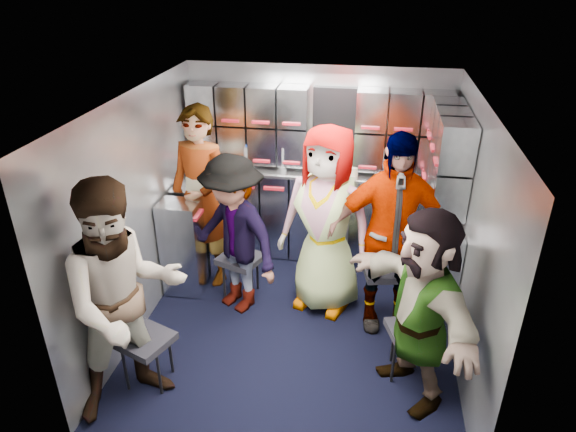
% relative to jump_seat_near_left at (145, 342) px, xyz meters
% --- Properties ---
extents(floor, '(3.00, 3.00, 0.00)m').
position_rel_jump_seat_near_left_xyz_m(floor, '(1.05, 0.89, -0.39)').
color(floor, black).
rests_on(floor, ground).
extents(wall_back, '(2.80, 0.04, 2.10)m').
position_rel_jump_seat_near_left_xyz_m(wall_back, '(1.05, 2.39, 0.66)').
color(wall_back, gray).
rests_on(wall_back, ground).
extents(wall_left, '(0.04, 3.00, 2.10)m').
position_rel_jump_seat_near_left_xyz_m(wall_left, '(-0.35, 0.89, 0.66)').
color(wall_left, gray).
rests_on(wall_left, ground).
extents(wall_right, '(0.04, 3.00, 2.10)m').
position_rel_jump_seat_near_left_xyz_m(wall_right, '(2.45, 0.89, 0.66)').
color(wall_right, gray).
rests_on(wall_right, ground).
extents(ceiling, '(2.80, 3.00, 0.02)m').
position_rel_jump_seat_near_left_xyz_m(ceiling, '(1.05, 0.89, 1.71)').
color(ceiling, silver).
rests_on(ceiling, wall_back).
extents(cart_bank_back, '(2.68, 0.38, 0.99)m').
position_rel_jump_seat_near_left_xyz_m(cart_bank_back, '(1.05, 2.18, 0.10)').
color(cart_bank_back, '#989EA7').
rests_on(cart_bank_back, ground).
extents(cart_bank_left, '(0.38, 0.76, 0.99)m').
position_rel_jump_seat_near_left_xyz_m(cart_bank_left, '(-0.14, 1.45, 0.10)').
color(cart_bank_left, '#989EA7').
rests_on(cart_bank_left, ground).
extents(counter, '(2.68, 0.42, 0.03)m').
position_rel_jump_seat_near_left_xyz_m(counter, '(1.05, 2.18, 0.62)').
color(counter, '#BABDC2').
rests_on(counter, cart_bank_back).
extents(locker_bank_back, '(2.68, 0.28, 0.82)m').
position_rel_jump_seat_near_left_xyz_m(locker_bank_back, '(1.05, 2.24, 1.10)').
color(locker_bank_back, '#989EA7').
rests_on(locker_bank_back, wall_back).
extents(locker_bank_right, '(0.28, 1.00, 0.82)m').
position_rel_jump_seat_near_left_xyz_m(locker_bank_right, '(2.30, 1.59, 1.10)').
color(locker_bank_right, '#989EA7').
rests_on(locker_bank_right, wall_right).
extents(right_cabinet, '(0.28, 1.20, 1.00)m').
position_rel_jump_seat_near_left_xyz_m(right_cabinet, '(2.30, 1.49, 0.11)').
color(right_cabinet, '#989EA7').
rests_on(right_cabinet, ground).
extents(coffee_niche, '(0.46, 0.16, 0.84)m').
position_rel_jump_seat_near_left_xyz_m(coffee_niche, '(1.23, 2.30, 1.08)').
color(coffee_niche, black).
rests_on(coffee_niche, wall_back).
extents(red_latch_strip, '(2.60, 0.02, 0.03)m').
position_rel_jump_seat_near_left_xyz_m(red_latch_strip, '(1.05, 1.98, 0.49)').
color(red_latch_strip, maroon).
rests_on(red_latch_strip, cart_bank_back).
extents(jump_seat_near_left, '(0.48, 0.47, 0.44)m').
position_rel_jump_seat_near_left_xyz_m(jump_seat_near_left, '(0.00, 0.00, 0.00)').
color(jump_seat_near_left, black).
rests_on(jump_seat_near_left, ground).
extents(jump_seat_mid_left, '(0.48, 0.47, 0.45)m').
position_rel_jump_seat_near_left_xyz_m(jump_seat_mid_left, '(0.43, 1.28, 0.00)').
color(jump_seat_mid_left, black).
rests_on(jump_seat_mid_left, ground).
extents(jump_seat_center, '(0.46, 0.45, 0.43)m').
position_rel_jump_seat_near_left_xyz_m(jump_seat_center, '(1.27, 1.46, -0.01)').
color(jump_seat_center, black).
rests_on(jump_seat_center, ground).
extents(jump_seat_mid_right, '(0.47, 0.45, 0.47)m').
position_rel_jump_seat_near_left_xyz_m(jump_seat_mid_right, '(1.84, 1.27, 0.02)').
color(jump_seat_mid_right, black).
rests_on(jump_seat_mid_right, ground).
extents(jump_seat_near_right, '(0.48, 0.46, 0.45)m').
position_rel_jump_seat_near_left_xyz_m(jump_seat_near_right, '(2.06, 0.43, 0.01)').
color(jump_seat_near_right, black).
rests_on(jump_seat_near_right, ground).
extents(attendant_standing, '(0.76, 0.59, 1.86)m').
position_rel_jump_seat_near_left_xyz_m(attendant_standing, '(0.00, 1.52, 0.54)').
color(attendant_standing, black).
rests_on(attendant_standing, ground).
extents(attendant_arc_a, '(1.13, 1.11, 1.84)m').
position_rel_jump_seat_near_left_xyz_m(attendant_arc_a, '(0.00, -0.18, 0.53)').
color(attendant_arc_a, black).
rests_on(attendant_arc_a, ground).
extents(attendant_arc_b, '(1.16, 1.02, 1.56)m').
position_rel_jump_seat_near_left_xyz_m(attendant_arc_b, '(0.43, 1.10, 0.39)').
color(attendant_arc_b, black).
rests_on(attendant_arc_b, ground).
extents(attendant_arc_c, '(1.02, 0.82, 1.82)m').
position_rel_jump_seat_near_left_xyz_m(attendant_arc_c, '(1.27, 1.28, 0.51)').
color(attendant_arc_c, black).
rests_on(attendant_arc_c, ground).
extents(attendant_arc_d, '(1.14, 0.59, 1.85)m').
position_rel_jump_seat_near_left_xyz_m(attendant_arc_d, '(1.84, 1.09, 0.53)').
color(attendant_arc_d, black).
rests_on(attendant_arc_d, ground).
extents(attendant_arc_e, '(1.16, 1.50, 1.59)m').
position_rel_jump_seat_near_left_xyz_m(attendant_arc_e, '(2.06, 0.25, 0.40)').
color(attendant_arc_e, black).
rests_on(attendant_arc_e, ground).
extents(bottle_left, '(0.07, 0.07, 0.25)m').
position_rel_jump_seat_near_left_xyz_m(bottle_left, '(0.32, 2.13, 0.76)').
color(bottle_left, white).
rests_on(bottle_left, counter).
extents(bottle_mid, '(0.07, 0.07, 0.26)m').
position_rel_jump_seat_near_left_xyz_m(bottle_mid, '(0.72, 2.13, 0.77)').
color(bottle_mid, white).
rests_on(bottle_mid, counter).
extents(bottle_right, '(0.07, 0.07, 0.24)m').
position_rel_jump_seat_near_left_xyz_m(bottle_right, '(1.95, 2.13, 0.76)').
color(bottle_right, white).
rests_on(bottle_right, counter).
extents(cup_left, '(0.08, 0.08, 0.10)m').
position_rel_jump_seat_near_left_xyz_m(cup_left, '(0.12, 2.12, 0.69)').
color(cup_left, tan).
rests_on(cup_left, counter).
extents(cup_right, '(0.08, 0.08, 0.09)m').
position_rel_jump_seat_near_left_xyz_m(cup_right, '(1.47, 2.12, 0.68)').
color(cup_right, tan).
rests_on(cup_right, counter).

